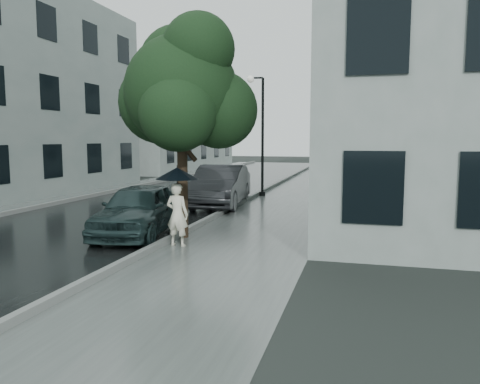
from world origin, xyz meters
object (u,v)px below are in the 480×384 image
(car_near, at_px, (139,209))
(car_far, at_px, (220,186))
(street_tree, at_px, (183,91))
(pedestrian, at_px, (177,215))
(lamp_post, at_px, (259,128))

(car_near, relative_size, car_far, 0.85)
(street_tree, relative_size, car_far, 1.19)
(pedestrian, xyz_separation_m, car_far, (-1.00, 6.72, 0.02))
(street_tree, height_order, car_near, street_tree)
(pedestrian, height_order, car_near, pedestrian)
(lamp_post, bearing_deg, pedestrian, -94.91)
(lamp_post, xyz_separation_m, car_near, (-1.24, -9.33, -2.37))
(lamp_post, relative_size, car_far, 1.13)
(car_near, bearing_deg, car_far, 77.19)
(lamp_post, xyz_separation_m, car_far, (-0.73, -3.59, -2.28))
(car_far, bearing_deg, lamp_post, 72.98)
(lamp_post, height_order, car_far, lamp_post)
(lamp_post, bearing_deg, street_tree, -96.29)
(lamp_post, height_order, car_near, lamp_post)
(street_tree, relative_size, car_near, 1.39)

